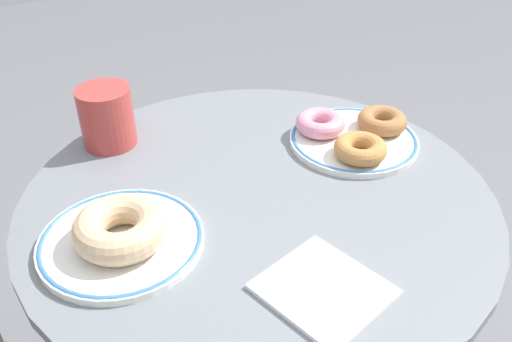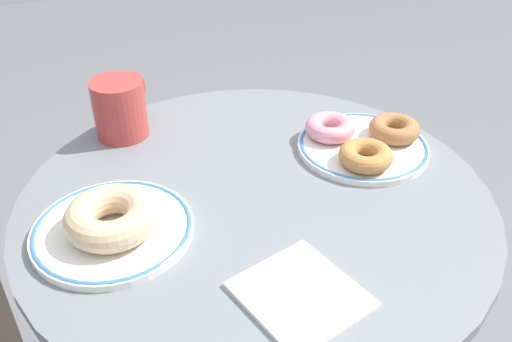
{
  "view_description": "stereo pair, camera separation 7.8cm",
  "coord_description": "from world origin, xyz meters",
  "px_view_note": "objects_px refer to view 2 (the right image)",
  "views": [
    {
      "loc": [
        -0.32,
        -0.53,
        1.17
      ],
      "look_at": [
        0.01,
        0.03,
        0.73
      ],
      "focal_mm": 38.31,
      "sensor_mm": 36.0,
      "label": 1
    },
    {
      "loc": [
        -0.25,
        -0.57,
        1.17
      ],
      "look_at": [
        0.01,
        0.03,
        0.73
      ],
      "focal_mm": 38.31,
      "sensor_mm": 36.0,
      "label": 2
    }
  ],
  "objects_px": {
    "plate_right": "(363,146)",
    "coffee_mug": "(121,107)",
    "donut_cinnamon": "(394,129)",
    "donut_old_fashioned": "(366,156)",
    "plate_left": "(113,229)",
    "paper_napkin": "(300,294)",
    "donut_pink_frosted": "(330,127)",
    "cafe_table": "(256,299)",
    "donut_glazed": "(111,217)"
  },
  "relations": [
    {
      "from": "donut_cinnamon",
      "to": "coffee_mug",
      "type": "height_order",
      "value": "coffee_mug"
    },
    {
      "from": "cafe_table",
      "to": "donut_glazed",
      "type": "bearing_deg",
      "value": -176.34
    },
    {
      "from": "plate_left",
      "to": "paper_napkin",
      "type": "xyz_separation_m",
      "value": [
        0.17,
        -0.19,
        -0.0
      ]
    },
    {
      "from": "plate_right",
      "to": "paper_napkin",
      "type": "relative_size",
      "value": 1.59
    },
    {
      "from": "cafe_table",
      "to": "paper_napkin",
      "type": "distance_m",
      "value": 0.3
    },
    {
      "from": "coffee_mug",
      "to": "donut_glazed",
      "type": "bearing_deg",
      "value": -105.05
    },
    {
      "from": "plate_right",
      "to": "donut_cinnamon",
      "type": "distance_m",
      "value": 0.06
    },
    {
      "from": "donut_cinnamon",
      "to": "plate_right",
      "type": "bearing_deg",
      "value": 179.75
    },
    {
      "from": "donut_pink_frosted",
      "to": "donut_old_fashioned",
      "type": "relative_size",
      "value": 1.0
    },
    {
      "from": "coffee_mug",
      "to": "plate_left",
      "type": "bearing_deg",
      "value": -105.51
    },
    {
      "from": "plate_left",
      "to": "plate_right",
      "type": "height_order",
      "value": "same"
    },
    {
      "from": "plate_right",
      "to": "donut_cinnamon",
      "type": "relative_size",
      "value": 2.56
    },
    {
      "from": "paper_napkin",
      "to": "coffee_mug",
      "type": "bearing_deg",
      "value": 103.12
    },
    {
      "from": "plate_left",
      "to": "paper_napkin",
      "type": "bearing_deg",
      "value": -48.33
    },
    {
      "from": "cafe_table",
      "to": "donut_pink_frosted",
      "type": "height_order",
      "value": "donut_pink_frosted"
    },
    {
      "from": "plate_left",
      "to": "donut_pink_frosted",
      "type": "xyz_separation_m",
      "value": [
        0.37,
        0.09,
        0.02
      ]
    },
    {
      "from": "plate_right",
      "to": "donut_pink_frosted",
      "type": "xyz_separation_m",
      "value": [
        -0.04,
        0.04,
        0.02
      ]
    },
    {
      "from": "plate_right",
      "to": "donut_pink_frosted",
      "type": "relative_size",
      "value": 2.56
    },
    {
      "from": "coffee_mug",
      "to": "cafe_table",
      "type": "bearing_deg",
      "value": -61.04
    },
    {
      "from": "plate_left",
      "to": "donut_cinnamon",
      "type": "xyz_separation_m",
      "value": [
        0.46,
        0.04,
        0.02
      ]
    },
    {
      "from": "plate_right",
      "to": "donut_glazed",
      "type": "height_order",
      "value": "donut_glazed"
    },
    {
      "from": "plate_left",
      "to": "paper_napkin",
      "type": "relative_size",
      "value": 1.59
    },
    {
      "from": "plate_right",
      "to": "paper_napkin",
      "type": "height_order",
      "value": "plate_right"
    },
    {
      "from": "cafe_table",
      "to": "donut_pink_frosted",
      "type": "relative_size",
      "value": 8.8
    },
    {
      "from": "plate_right",
      "to": "donut_glazed",
      "type": "distance_m",
      "value": 0.41
    },
    {
      "from": "cafe_table",
      "to": "donut_cinnamon",
      "type": "height_order",
      "value": "donut_cinnamon"
    },
    {
      "from": "plate_right",
      "to": "coffee_mug",
      "type": "distance_m",
      "value": 0.39
    },
    {
      "from": "donut_pink_frosted",
      "to": "coffee_mug",
      "type": "distance_m",
      "value": 0.34
    },
    {
      "from": "donut_pink_frosted",
      "to": "donut_old_fashioned",
      "type": "height_order",
      "value": "same"
    },
    {
      "from": "cafe_table",
      "to": "donut_glazed",
      "type": "height_order",
      "value": "donut_glazed"
    },
    {
      "from": "donut_pink_frosted",
      "to": "cafe_table",
      "type": "bearing_deg",
      "value": -153.55
    },
    {
      "from": "donut_cinnamon",
      "to": "donut_old_fashioned",
      "type": "distance_m",
      "value": 0.1
    },
    {
      "from": "donut_glazed",
      "to": "donut_cinnamon",
      "type": "relative_size",
      "value": 1.45
    },
    {
      "from": "donut_cinnamon",
      "to": "paper_napkin",
      "type": "bearing_deg",
      "value": -140.88
    },
    {
      "from": "paper_napkin",
      "to": "coffee_mug",
      "type": "relative_size",
      "value": 1.17
    },
    {
      "from": "cafe_table",
      "to": "plate_right",
      "type": "bearing_deg",
      "value": 10.73
    },
    {
      "from": "donut_glazed",
      "to": "donut_old_fashioned",
      "type": "xyz_separation_m",
      "value": [
        0.37,
        0.0,
        -0.01
      ]
    },
    {
      "from": "cafe_table",
      "to": "coffee_mug",
      "type": "xyz_separation_m",
      "value": [
        -0.13,
        0.24,
        0.26
      ]
    },
    {
      "from": "cafe_table",
      "to": "plate_right",
      "type": "distance_m",
      "value": 0.3
    },
    {
      "from": "donut_old_fashioned",
      "to": "coffee_mug",
      "type": "bearing_deg",
      "value": 140.6
    },
    {
      "from": "donut_cinnamon",
      "to": "plate_left",
      "type": "bearing_deg",
      "value": -174.56
    },
    {
      "from": "paper_napkin",
      "to": "donut_cinnamon",
      "type": "bearing_deg",
      "value": 39.12
    },
    {
      "from": "donut_pink_frosted",
      "to": "coffee_mug",
      "type": "height_order",
      "value": "coffee_mug"
    },
    {
      "from": "donut_glazed",
      "to": "coffee_mug",
      "type": "distance_m",
      "value": 0.26
    },
    {
      "from": "donut_old_fashioned",
      "to": "coffee_mug",
      "type": "xyz_separation_m",
      "value": [
        -0.31,
        0.25,
        0.02
      ]
    },
    {
      "from": "donut_pink_frosted",
      "to": "donut_glazed",
      "type": "bearing_deg",
      "value": -165.42
    },
    {
      "from": "donut_glazed",
      "to": "donut_pink_frosted",
      "type": "bearing_deg",
      "value": 14.58
    },
    {
      "from": "donut_cinnamon",
      "to": "cafe_table",
      "type": "bearing_deg",
      "value": -171.64
    },
    {
      "from": "donut_cinnamon",
      "to": "donut_pink_frosted",
      "type": "bearing_deg",
      "value": 153.96
    },
    {
      "from": "donut_pink_frosted",
      "to": "paper_napkin",
      "type": "relative_size",
      "value": 0.62
    }
  ]
}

